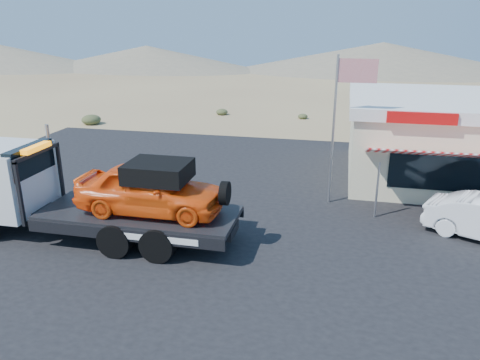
# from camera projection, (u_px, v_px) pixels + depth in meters

# --- Properties ---
(ground) EXTENTS (120.00, 120.00, 0.00)m
(ground) POSITION_uv_depth(u_px,v_px,m) (187.00, 238.00, 16.40)
(ground) COLOR #866C4C
(ground) RESTS_ON ground
(asphalt_lot) EXTENTS (32.00, 24.00, 0.02)m
(asphalt_lot) POSITION_uv_depth(u_px,v_px,m) (259.00, 210.00, 18.75)
(asphalt_lot) COLOR black
(asphalt_lot) RESTS_ON ground
(tow_truck) EXTENTS (9.55, 2.83, 3.19)m
(tow_truck) POSITION_uv_depth(u_px,v_px,m) (90.00, 191.00, 15.96)
(tow_truck) COLOR black
(tow_truck) RESTS_ON asphalt_lot
(jerky_store) EXTENTS (10.40, 9.97, 3.90)m
(jerky_store) POSITION_uv_depth(u_px,v_px,m) (461.00, 138.00, 21.87)
(jerky_store) COLOR beige
(jerky_store) RESTS_ON asphalt_lot
(flagpole) EXTENTS (1.55, 0.10, 6.00)m
(flagpole) POSITION_uv_depth(u_px,v_px,m) (340.00, 114.00, 18.31)
(flagpole) COLOR #99999E
(flagpole) RESTS_ON asphalt_lot
(distant_hills) EXTENTS (126.00, 48.00, 4.20)m
(distant_hills) POSITION_uv_depth(u_px,v_px,m) (244.00, 58.00, 68.69)
(distant_hills) COLOR #726B59
(distant_hills) RESTS_ON ground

